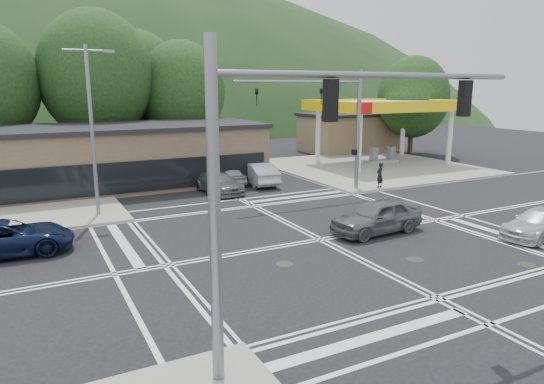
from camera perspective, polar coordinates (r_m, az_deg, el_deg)
name	(u,v)px	position (r m, az deg, el deg)	size (l,w,h in m)	color
ground	(320,240)	(22.59, 5.72, -5.59)	(120.00, 120.00, 0.00)	black
sidewalk_ne	(372,167)	(43.04, 11.63, 2.93)	(16.00, 16.00, 0.15)	gray
gas_station_canopy	(385,108)	(44.57, 13.13, 9.60)	(12.32, 8.34, 5.75)	silver
convenience_store	(350,133)	(53.70, 9.19, 6.81)	(10.00, 6.00, 3.80)	#846B4F
commercial_row	(87,160)	(35.51, -20.96, 3.54)	(24.00, 8.00, 4.00)	brown
hill_north	(84,120)	(108.83, -21.28, 7.87)	(252.00, 126.00, 140.00)	#1A3819
tree_n_b	(96,75)	(42.37, -19.98, 12.79)	(9.00, 9.00, 12.98)	#382619
tree_n_c	(182,91)	(43.88, -10.59, 11.57)	(7.60, 7.60, 10.87)	#382619
tree_n_e	(136,84)	(47.00, -15.66, 12.16)	(8.40, 8.40, 11.98)	#382619
tree_ne	(413,97)	(52.20, 16.26, 10.67)	(7.20, 7.20, 9.99)	#382619
streetlight_nw	(93,123)	(27.24, -20.36, 7.62)	(2.50, 0.25, 9.00)	slate
signal_mast_ne	(343,115)	(32.25, 8.38, 8.91)	(11.65, 0.30, 8.00)	slate
signal_mast_sw	(286,166)	(11.31, 1.71, 3.10)	(9.14, 0.28, 8.00)	slate
car_blue_west	(5,238)	(23.11, -28.90, -4.77)	(2.47, 5.37, 1.49)	#0B1532
car_grey_center	(377,216)	(23.85, 12.20, -2.83)	(1.91, 4.74, 1.61)	#56585B
car_silver_east	(539,224)	(25.91, 28.91, -3.27)	(1.82, 4.47, 1.30)	#B8BBBF
car_queue_a	(257,173)	(34.92, -1.72, 2.23)	(1.69, 4.85, 1.60)	#AAADB2
car_queue_b	(226,175)	(35.00, -5.42, 2.02)	(1.64, 4.08, 1.39)	beige
car_northbound	(218,182)	(32.33, -6.33, 1.12)	(1.91, 4.69, 1.36)	#57595B
pedestrian	(380,175)	(33.81, 12.56, 1.96)	(0.63, 0.41, 1.72)	black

